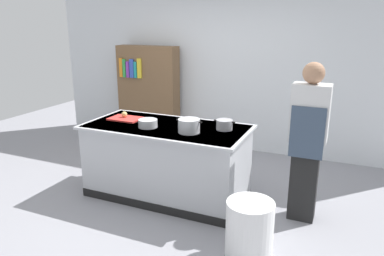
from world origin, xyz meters
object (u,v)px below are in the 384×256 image
Objects in this scene: sauce_pan at (224,125)px; trash_bin at (249,229)px; person_chef at (308,140)px; onion at (124,114)px; stock_pot at (189,126)px; bookshelf at (148,95)px; mixing_bowl at (148,123)px.

sauce_pan is 0.47× the size of trash_bin.
person_chef reaches higher than trash_bin.
stock_pot is at bearing -12.05° from onion.
trash_bin is at bearing -45.42° from bookshelf.
trash_bin is (0.58, -0.94, -0.69)m from sauce_pan.
bookshelf is (-1.98, 1.66, -0.11)m from sauce_pan.
sauce_pan reaches higher than onion.
sauce_pan is at bearing 39.31° from stock_pot.
stock_pot reaches higher than onion.
person_chef is 3.38m from bookshelf.
onion is 1.03m from stock_pot.
stock_pot is 0.18× the size of person_chef.
stock_pot is 0.53m from mixing_bowl.
bookshelf is at bearing 134.58° from trash_bin.
mixing_bowl is at bearing -179.66° from stock_pot.
trash_bin is (1.44, -0.67, -0.67)m from mixing_bowl.
onion is 1.84m from bookshelf.
sauce_pan is 0.90m from mixing_bowl.
trash_bin is at bearing -24.93° from onion.
sauce_pan is 1.13× the size of mixing_bowl.
stock_pot is at bearing 143.43° from trash_bin.
mixing_bowl is at bearing 99.46° from person_chef.
mixing_bowl reaches higher than trash_bin.
mixing_bowl is at bearing -162.46° from sauce_pan.
mixing_bowl is 1.81m from person_chef.
person_chef is (1.26, 0.23, -0.06)m from stock_pot.
trash_bin is (1.92, -0.89, -0.68)m from onion.
stock_pot is at bearing 0.34° from mixing_bowl.
trash_bin is 0.32× the size of bookshelf.
person_chef is at bearing -30.29° from bookshelf.
bookshelf reaches higher than onion.
stock_pot is 0.57× the size of trash_bin.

